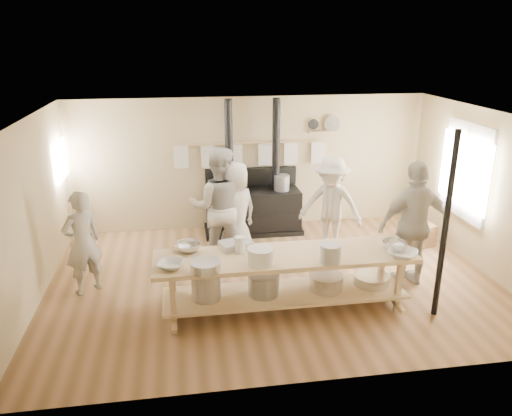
{
  "coord_description": "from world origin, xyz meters",
  "views": [
    {
      "loc": [
        -1.36,
        -7.02,
        3.7
      ],
      "look_at": [
        -0.24,
        0.2,
        1.16
      ],
      "focal_mm": 35.0,
      "sensor_mm": 36.0,
      "label": 1
    }
  ],
  "objects_px": {
    "cook_far_left": "(82,243)",
    "chair": "(422,232)",
    "cook_left": "(219,207)",
    "cook_center": "(235,213)",
    "roasting_pan": "(236,245)",
    "cook_by_window": "(331,205)",
    "cook_right": "(414,224)",
    "prep_table": "(284,276)",
    "stove": "(253,206)"
  },
  "relations": [
    {
      "from": "cook_far_left",
      "to": "cook_center",
      "type": "height_order",
      "value": "cook_center"
    },
    {
      "from": "cook_left",
      "to": "cook_right",
      "type": "xyz_separation_m",
      "value": [
        2.86,
        -1.21,
        -0.02
      ]
    },
    {
      "from": "prep_table",
      "to": "cook_far_left",
      "type": "xyz_separation_m",
      "value": [
        -2.85,
        0.99,
        0.28
      ]
    },
    {
      "from": "cook_by_window",
      "to": "roasting_pan",
      "type": "distance_m",
      "value": 2.4
    },
    {
      "from": "cook_left",
      "to": "cook_right",
      "type": "height_order",
      "value": "cook_left"
    },
    {
      "from": "cook_center",
      "to": "roasting_pan",
      "type": "xyz_separation_m",
      "value": [
        -0.13,
        -1.36,
        0.01
      ]
    },
    {
      "from": "cook_center",
      "to": "cook_by_window",
      "type": "xyz_separation_m",
      "value": [
        1.72,
        0.17,
        -0.01
      ]
    },
    {
      "from": "prep_table",
      "to": "cook_center",
      "type": "height_order",
      "value": "cook_center"
    },
    {
      "from": "prep_table",
      "to": "chair",
      "type": "distance_m",
      "value": 3.58
    },
    {
      "from": "cook_center",
      "to": "cook_by_window",
      "type": "relative_size",
      "value": 1.01
    },
    {
      "from": "stove",
      "to": "cook_far_left",
      "type": "relative_size",
      "value": 1.63
    },
    {
      "from": "cook_left",
      "to": "roasting_pan",
      "type": "bearing_deg",
      "value": 102.56
    },
    {
      "from": "stove",
      "to": "chair",
      "type": "bearing_deg",
      "value": -20.4
    },
    {
      "from": "cook_left",
      "to": "roasting_pan",
      "type": "height_order",
      "value": "cook_left"
    },
    {
      "from": "chair",
      "to": "cook_by_window",
      "type": "bearing_deg",
      "value": 169.44
    },
    {
      "from": "cook_far_left",
      "to": "cook_right",
      "type": "height_order",
      "value": "cook_right"
    },
    {
      "from": "cook_far_left",
      "to": "roasting_pan",
      "type": "height_order",
      "value": "cook_far_left"
    },
    {
      "from": "cook_left",
      "to": "chair",
      "type": "relative_size",
      "value": 2.53
    },
    {
      "from": "cook_right",
      "to": "chair",
      "type": "distance_m",
      "value": 1.84
    },
    {
      "from": "chair",
      "to": "roasting_pan",
      "type": "xyz_separation_m",
      "value": [
        -3.65,
        -1.57,
        0.66
      ]
    },
    {
      "from": "prep_table",
      "to": "roasting_pan",
      "type": "distance_m",
      "value": 0.81
    },
    {
      "from": "chair",
      "to": "roasting_pan",
      "type": "distance_m",
      "value": 4.03
    },
    {
      "from": "prep_table",
      "to": "cook_by_window",
      "type": "distance_m",
      "value": 2.25
    },
    {
      "from": "cook_left",
      "to": "cook_center",
      "type": "relative_size",
      "value": 1.14
    },
    {
      "from": "cook_far_left",
      "to": "cook_left",
      "type": "xyz_separation_m",
      "value": [
        2.09,
        0.71,
        0.21
      ]
    },
    {
      "from": "cook_left",
      "to": "cook_by_window",
      "type": "height_order",
      "value": "cook_left"
    },
    {
      "from": "prep_table",
      "to": "cook_right",
      "type": "xyz_separation_m",
      "value": [
        2.1,
        0.49,
        0.46
      ]
    },
    {
      "from": "roasting_pan",
      "to": "cook_left",
      "type": "bearing_deg",
      "value": 95.3
    },
    {
      "from": "cook_right",
      "to": "cook_by_window",
      "type": "distance_m",
      "value": 1.63
    },
    {
      "from": "cook_by_window",
      "to": "roasting_pan",
      "type": "relative_size",
      "value": 4.0
    },
    {
      "from": "cook_far_left",
      "to": "cook_right",
      "type": "bearing_deg",
      "value": 139.79
    },
    {
      "from": "cook_far_left",
      "to": "cook_by_window",
      "type": "height_order",
      "value": "cook_by_window"
    },
    {
      "from": "prep_table",
      "to": "cook_right",
      "type": "relative_size",
      "value": 1.83
    },
    {
      "from": "cook_center",
      "to": "chair",
      "type": "height_order",
      "value": "cook_center"
    },
    {
      "from": "cook_center",
      "to": "cook_by_window",
      "type": "height_order",
      "value": "cook_center"
    },
    {
      "from": "chair",
      "to": "prep_table",
      "type": "bearing_deg",
      "value": -159.71
    },
    {
      "from": "cook_far_left",
      "to": "chair",
      "type": "xyz_separation_m",
      "value": [
        5.87,
        0.91,
        -0.56
      ]
    },
    {
      "from": "cook_left",
      "to": "roasting_pan",
      "type": "xyz_separation_m",
      "value": [
        0.13,
        -1.37,
        -0.11
      ]
    },
    {
      "from": "cook_by_window",
      "to": "chair",
      "type": "bearing_deg",
      "value": 32.29
    },
    {
      "from": "stove",
      "to": "chair",
      "type": "xyz_separation_m",
      "value": [
        3.02,
        -1.12,
        -0.29
      ]
    },
    {
      "from": "prep_table",
      "to": "cook_center",
      "type": "distance_m",
      "value": 1.8
    },
    {
      "from": "stove",
      "to": "roasting_pan",
      "type": "bearing_deg",
      "value": -103.32
    },
    {
      "from": "roasting_pan",
      "to": "cook_far_left",
      "type": "bearing_deg",
      "value": 163.51
    },
    {
      "from": "cook_center",
      "to": "chair",
      "type": "relative_size",
      "value": 2.22
    },
    {
      "from": "chair",
      "to": "roasting_pan",
      "type": "height_order",
      "value": "roasting_pan"
    },
    {
      "from": "cook_left",
      "to": "roasting_pan",
      "type": "relative_size",
      "value": 4.61
    },
    {
      "from": "stove",
      "to": "cook_far_left",
      "type": "height_order",
      "value": "stove"
    },
    {
      "from": "cook_right",
      "to": "chair",
      "type": "bearing_deg",
      "value": -128.52
    },
    {
      "from": "cook_far_left",
      "to": "chair",
      "type": "relative_size",
      "value": 2.0
    },
    {
      "from": "prep_table",
      "to": "cook_center",
      "type": "bearing_deg",
      "value": 106.54
    }
  ]
}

